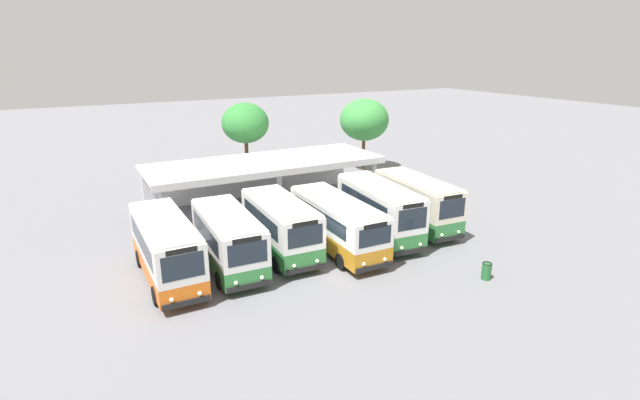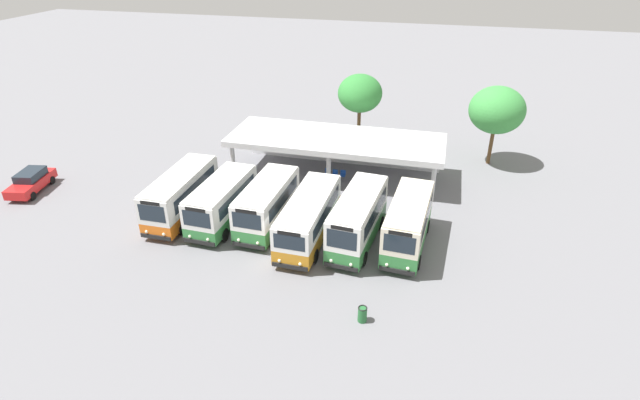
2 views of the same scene
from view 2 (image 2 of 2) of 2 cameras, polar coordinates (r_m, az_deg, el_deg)
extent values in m
plane|color=slate|center=(31.91, -3.73, -6.06)|extent=(180.00, 180.00, 0.00)
cylinder|color=black|center=(34.71, -15.52, -3.16)|extent=(0.22, 0.90, 0.90)
cylinder|color=black|center=(35.75, -18.56, -2.67)|extent=(0.22, 0.90, 0.90)
cylinder|color=black|center=(38.25, -12.28, 0.38)|extent=(0.22, 0.90, 0.90)
cylinder|color=black|center=(39.19, -15.13, 0.74)|extent=(0.22, 0.90, 0.90)
cube|color=orange|center=(36.74, -15.39, -0.55)|extent=(2.28, 7.55, 0.94)
cube|color=silver|center=(36.12, -15.67, 1.34)|extent=(2.28, 7.55, 1.79)
cube|color=silver|center=(35.71, -15.87, 2.71)|extent=(2.21, 7.32, 0.12)
cube|color=black|center=(34.14, -18.27, -4.04)|extent=(2.14, 0.11, 0.28)
cube|color=#1E2833|center=(33.31, -18.68, -1.47)|extent=(1.85, 0.06, 1.17)
cube|color=black|center=(32.97, -18.87, -0.38)|extent=(1.35, 0.05, 0.24)
cube|color=#1E2833|center=(35.66, -14.03, 1.30)|extent=(0.06, 6.03, 0.99)
cube|color=#1E2833|center=(36.71, -17.14, 1.67)|extent=(0.06, 6.03, 0.99)
sphere|color=#EAEACC|center=(33.68, -17.43, -3.75)|extent=(0.20, 0.20, 0.20)
sphere|color=#EAEACC|center=(34.30, -19.22, -3.44)|extent=(0.20, 0.20, 0.20)
cylinder|color=black|center=(33.37, -10.86, -3.94)|extent=(0.26, 0.91, 0.90)
cylinder|color=black|center=(34.36, -14.18, -3.32)|extent=(0.26, 0.91, 0.90)
cylinder|color=black|center=(36.62, -7.93, -0.54)|extent=(0.26, 0.91, 0.90)
cylinder|color=black|center=(37.52, -11.04, -0.06)|extent=(0.26, 0.91, 0.90)
cube|color=#337F3D|center=(35.23, -11.01, -1.34)|extent=(2.62, 6.95, 0.93)
cube|color=silver|center=(34.61, -11.21, 0.53)|extent=(2.62, 6.95, 1.68)
cube|color=silver|center=(34.21, -11.35, 1.86)|extent=(2.54, 6.74, 0.12)
cube|color=black|center=(32.86, -13.64, -4.70)|extent=(2.21, 0.20, 0.28)
cube|color=#1E2833|center=(32.02, -13.94, -2.15)|extent=(1.91, 0.13, 1.09)
cube|color=black|center=(31.70, -14.08, -1.11)|extent=(1.40, 0.11, 0.24)
cube|color=#1E2833|center=(34.18, -9.42, 0.42)|extent=(0.28, 5.48, 0.92)
cube|color=#1E2833|center=(35.18, -12.82, 0.93)|extent=(0.28, 5.48, 0.92)
sphere|color=#EAEACC|center=(32.41, -12.70, -4.43)|extent=(0.20, 0.20, 0.20)
sphere|color=#EAEACC|center=(33.00, -14.66, -4.04)|extent=(0.20, 0.20, 0.20)
cylinder|color=black|center=(32.57, -5.45, -4.39)|extent=(0.25, 0.91, 0.90)
cylinder|color=black|center=(33.37, -9.05, -3.77)|extent=(0.25, 0.91, 0.90)
cylinder|color=black|center=(35.92, -3.05, -0.90)|extent=(0.25, 0.91, 0.90)
cylinder|color=black|center=(36.64, -6.37, -0.41)|extent=(0.25, 0.91, 0.90)
cube|color=#337F3D|center=(34.35, -5.97, -1.63)|extent=(2.58, 6.85, 1.05)
cube|color=white|center=(33.70, -6.09, 0.36)|extent=(2.58, 6.85, 1.66)
cube|color=white|center=(33.29, -6.17, 1.70)|extent=(2.50, 6.64, 0.12)
cube|color=black|center=(31.92, -8.19, -5.19)|extent=(2.23, 0.18, 0.28)
cube|color=#1E2833|center=(31.00, -8.38, -2.40)|extent=(1.92, 0.12, 1.08)
cube|color=black|center=(30.67, -8.47, -1.34)|extent=(1.41, 0.10, 0.24)
cube|color=#1E2833|center=(33.37, -4.18, 0.25)|extent=(0.23, 5.41, 0.91)
cube|color=#1E2833|center=(34.17, -7.84, 0.76)|extent=(0.23, 5.41, 0.91)
sphere|color=#EAEACC|center=(31.52, -7.15, -4.91)|extent=(0.20, 0.20, 0.20)
sphere|color=#EAEACC|center=(32.00, -9.28, -4.52)|extent=(0.20, 0.20, 0.20)
cylinder|color=black|center=(30.78, -0.57, -6.43)|extent=(0.24, 0.90, 0.90)
cylinder|color=black|center=(31.36, -4.52, -5.79)|extent=(0.24, 0.90, 0.90)
cylinder|color=black|center=(34.79, 1.67, -1.93)|extent=(0.24, 0.90, 0.90)
cylinder|color=black|center=(35.31, -1.86, -1.44)|extent=(0.24, 0.90, 0.90)
cube|color=orange|center=(32.77, -1.27, -3.11)|extent=(2.51, 8.00, 1.03)
cube|color=white|center=(32.13, -1.29, -1.19)|extent=(2.51, 8.00, 1.51)
cube|color=white|center=(31.73, -1.31, 0.09)|extent=(2.43, 7.76, 0.12)
cube|color=black|center=(29.83, -3.48, -7.62)|extent=(2.22, 0.15, 0.28)
cube|color=#1E2833|center=(28.90, -3.54, -4.86)|extent=(1.92, 0.09, 0.98)
cube|color=black|center=(28.58, -3.58, -3.89)|extent=(1.40, 0.08, 0.24)
cube|color=#1E2833|center=(31.91, 0.75, -1.30)|extent=(0.18, 6.36, 0.83)
cube|color=#1E2833|center=(32.50, -3.20, -0.75)|extent=(0.18, 6.36, 0.83)
sphere|color=#EAEACC|center=(29.48, -2.29, -7.32)|extent=(0.20, 0.20, 0.20)
sphere|color=#EAEACC|center=(29.83, -4.67, -6.92)|extent=(0.20, 0.20, 0.20)
cylinder|color=black|center=(30.69, 5.07, -6.67)|extent=(0.30, 0.92, 0.90)
cylinder|color=black|center=(31.15, 1.28, -5.96)|extent=(0.30, 0.92, 0.90)
cylinder|color=black|center=(34.36, 6.96, -2.58)|extent=(0.30, 0.92, 0.90)
cylinder|color=black|center=(34.77, 3.56, -2.00)|extent=(0.30, 0.92, 0.90)
cube|color=#337F3D|center=(32.45, 4.29, -3.51)|extent=(2.83, 7.36, 1.05)
cube|color=white|center=(31.71, 4.39, -1.28)|extent=(2.83, 7.36, 1.86)
cube|color=white|center=(31.23, 4.45, 0.30)|extent=(2.74, 7.14, 0.12)
cube|color=black|center=(29.77, 2.40, -7.66)|extent=(2.11, 0.28, 0.28)
cube|color=#1E2833|center=(28.73, 2.50, -4.56)|extent=(1.81, 0.21, 1.21)
cube|color=black|center=(28.32, 2.53, -3.28)|extent=(1.33, 0.16, 0.24)
cube|color=#1E2833|center=(31.55, 6.36, -1.44)|extent=(0.54, 5.74, 1.02)
cube|color=#1E2833|center=(32.02, 2.54, -0.80)|extent=(0.54, 5.74, 1.02)
sphere|color=#EAEACC|center=(29.46, 3.56, -7.39)|extent=(0.20, 0.20, 0.20)
sphere|color=#EAEACC|center=(29.74, 1.28, -6.95)|extent=(0.20, 0.20, 0.20)
cylinder|color=black|center=(30.82, 11.18, -7.01)|extent=(0.28, 0.91, 0.90)
cylinder|color=black|center=(31.03, 7.25, -6.38)|extent=(0.28, 0.91, 0.90)
cylinder|color=black|center=(34.44, 12.17, -2.99)|extent=(0.28, 0.91, 0.90)
cylinder|color=black|center=(34.62, 8.66, -2.45)|extent=(0.28, 0.91, 0.90)
cube|color=#337F3D|center=(32.44, 9.91, -3.91)|extent=(2.67, 7.08, 1.07)
cube|color=beige|center=(31.71, 10.12, -1.77)|extent=(2.67, 7.08, 1.74)
cube|color=beige|center=(31.26, 10.27, -0.30)|extent=(2.59, 6.87, 0.12)
cube|color=black|center=(29.77, 8.78, -8.02)|extent=(2.13, 0.23, 0.28)
cube|color=#1E2833|center=(28.76, 9.06, -5.01)|extent=(1.84, 0.16, 1.13)
cube|color=black|center=(28.38, 9.17, -3.84)|extent=(1.35, 0.13, 0.24)
cube|color=#1E2833|center=(31.69, 12.14, -1.90)|extent=(0.39, 5.55, 0.96)
cube|color=#1E2833|center=(31.90, 8.19, -1.30)|extent=(0.39, 5.55, 0.96)
sphere|color=#EAEACC|center=(29.54, 10.01, -7.72)|extent=(0.20, 0.20, 0.20)
sphere|color=#EAEACC|center=(29.67, 7.65, -7.34)|extent=(0.20, 0.20, 0.20)
cylinder|color=black|center=(43.57, -30.01, 0.40)|extent=(0.30, 0.66, 0.64)
cylinder|color=black|center=(44.50, -31.80, 0.45)|extent=(0.30, 0.66, 0.64)
cylinder|color=black|center=(45.61, -28.31, 2.03)|extent=(0.30, 0.66, 0.64)
cylinder|color=black|center=(46.50, -30.06, 2.05)|extent=(0.30, 0.66, 0.64)
cube|color=red|center=(44.89, -30.14, 1.65)|extent=(2.55, 4.67, 0.70)
cube|color=#1E2833|center=(44.81, -30.20, 2.51)|extent=(1.90, 2.54, 0.60)
cylinder|color=silver|center=(41.13, -9.93, 4.48)|extent=(0.36, 0.36, 3.20)
cylinder|color=silver|center=(38.74, 0.98, 3.36)|extent=(0.36, 0.36, 3.20)
cylinder|color=silver|center=(37.91, 12.79, 2.02)|extent=(0.36, 0.36, 3.20)
cube|color=white|center=(43.48, 2.60, 6.25)|extent=(16.75, 0.20, 3.20)
cube|color=white|center=(40.35, 1.84, 7.05)|extent=(17.25, 6.19, 0.20)
cube|color=white|center=(37.69, 0.82, 5.06)|extent=(17.25, 0.10, 0.28)
cylinder|color=slate|center=(40.80, 1.01, 2.58)|extent=(0.03, 0.03, 0.44)
cylinder|color=slate|center=(40.88, 0.53, 2.64)|extent=(0.03, 0.03, 0.44)
cylinder|color=slate|center=(41.10, 1.13, 2.79)|extent=(0.03, 0.03, 0.44)
cylinder|color=slate|center=(41.18, 0.66, 2.85)|extent=(0.03, 0.03, 0.44)
cube|color=#1E4CB2|center=(40.89, 0.83, 3.02)|extent=(0.45, 0.45, 0.04)
cube|color=#1E4CB2|center=(40.97, 0.91, 3.39)|extent=(0.44, 0.05, 0.40)
cylinder|color=slate|center=(40.61, 1.86, 2.44)|extent=(0.03, 0.03, 0.44)
cylinder|color=slate|center=(40.68, 1.38, 2.50)|extent=(0.03, 0.03, 0.44)
cylinder|color=slate|center=(40.92, 1.98, 2.65)|extent=(0.03, 0.03, 0.44)
cylinder|color=slate|center=(40.99, 1.50, 2.71)|extent=(0.03, 0.03, 0.44)
cube|color=#1E4CB2|center=(40.69, 1.68, 2.88)|extent=(0.45, 0.45, 0.04)
cube|color=#1E4CB2|center=(40.78, 1.76, 3.25)|extent=(0.44, 0.05, 0.40)
cylinder|color=slate|center=(40.55, 2.76, 2.38)|extent=(0.03, 0.03, 0.44)
cylinder|color=slate|center=(40.62, 2.27, 2.44)|extent=(0.03, 0.03, 0.44)
cylinder|color=slate|center=(40.86, 2.87, 2.59)|extent=(0.03, 0.03, 0.44)
cylinder|color=slate|center=(40.93, 2.39, 2.65)|extent=(0.03, 0.03, 0.44)
cube|color=#1E4CB2|center=(40.64, 2.58, 2.82)|extent=(0.45, 0.45, 0.04)
cube|color=#1E4CB2|center=(40.73, 2.65, 3.19)|extent=(0.44, 0.05, 0.40)
cylinder|color=brown|center=(46.32, 4.44, 8.05)|extent=(0.32, 0.32, 3.83)
ellipsoid|color=#338438|center=(45.25, 4.60, 12.07)|extent=(3.94, 3.94, 3.35)
cylinder|color=brown|center=(45.75, 18.92, 5.80)|extent=(0.32, 0.32, 3.11)
ellipsoid|color=green|center=(44.67, 19.58, 9.67)|extent=(4.62, 4.62, 3.92)
cylinder|color=#266633|center=(26.76, 4.87, -12.92)|extent=(0.48, 0.48, 0.85)
torus|color=black|center=(26.47, 4.91, -12.20)|extent=(0.49, 0.49, 0.06)
camera|label=1|loc=(22.32, -59.18, -3.98)|focal=27.01mm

